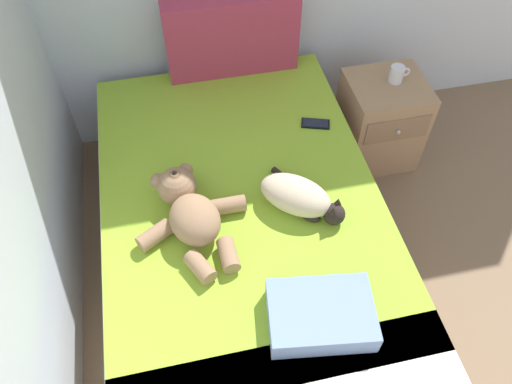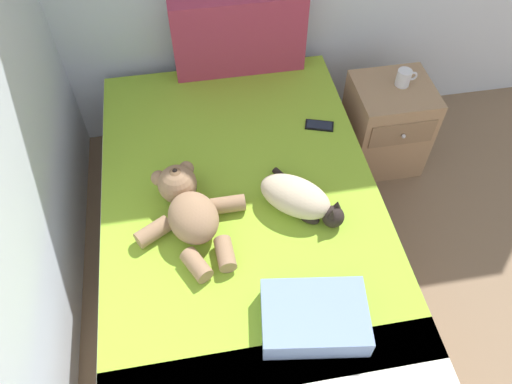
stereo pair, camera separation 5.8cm
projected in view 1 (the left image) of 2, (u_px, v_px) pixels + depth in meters
name	position (u px, v px, depth m)	size (l,w,h in m)	color
bed	(243.00, 232.00, 2.53)	(1.35, 2.08, 0.54)	#9E7A56
patterned_cushion	(232.00, 36.00, 2.73)	(0.74, 0.13, 0.45)	#A5334C
cat	(299.00, 197.00, 2.23)	(0.39, 0.41, 0.15)	#C6B293
teddy_bear	(190.00, 211.00, 2.17)	(0.50, 0.60, 0.19)	#937051
cell_phone	(315.00, 124.00, 2.62)	(0.16, 0.11, 0.01)	black
throw_pillow	(321.00, 315.00, 1.90)	(0.40, 0.28, 0.11)	#728CB7
nightstand	(380.00, 122.00, 3.01)	(0.44, 0.44, 0.57)	#9E7A56
mug	(397.00, 74.00, 2.77)	(0.12, 0.08, 0.09)	silver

